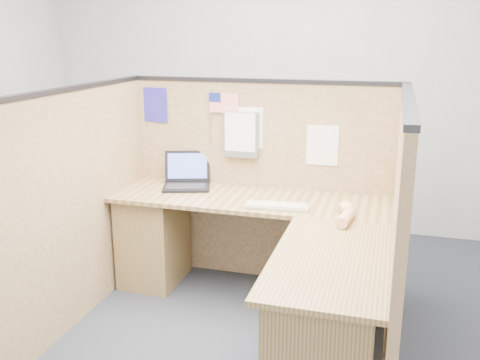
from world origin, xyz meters
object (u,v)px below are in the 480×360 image
(l_desk, at_px, (261,268))
(keyboard, at_px, (276,206))
(mouse, at_px, (346,209))
(laptop, at_px, (190,178))

(l_desk, height_order, keyboard, keyboard)
(mouse, bearing_deg, keyboard, -175.37)
(l_desk, relative_size, mouse, 18.46)
(keyboard, height_order, mouse, mouse)
(l_desk, distance_m, mouse, 0.67)
(laptop, bearing_deg, l_desk, -56.67)
(l_desk, xyz_separation_m, keyboard, (0.05, 0.22, 0.35))
(keyboard, bearing_deg, mouse, -0.20)
(l_desk, xyz_separation_m, mouse, (0.50, 0.25, 0.36))
(laptop, height_order, mouse, laptop)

